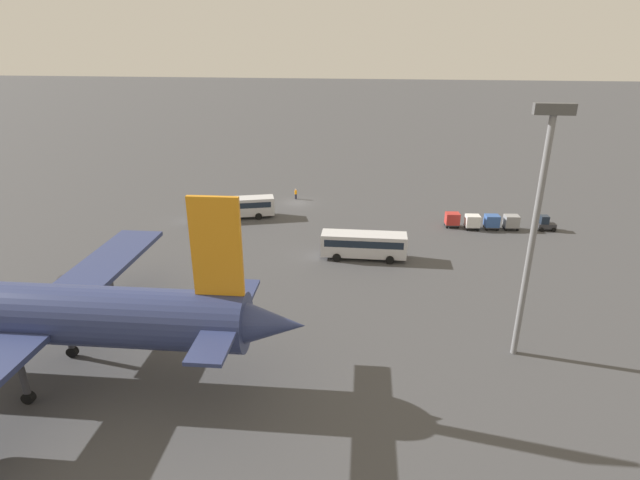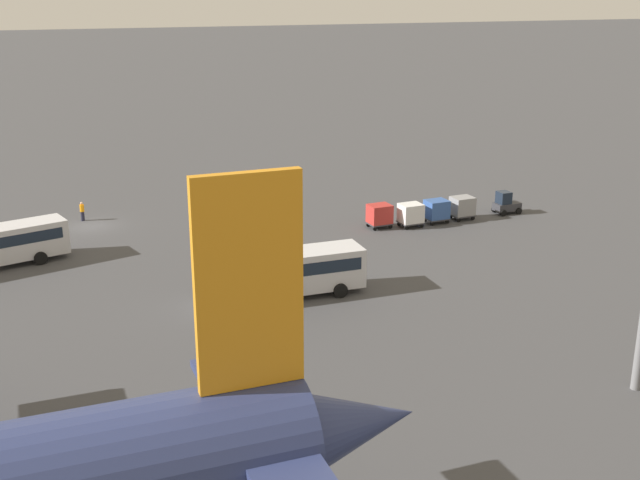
% 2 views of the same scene
% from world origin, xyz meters
% --- Properties ---
extents(ground_plane, '(600.00, 600.00, 0.00)m').
position_xyz_m(ground_plane, '(0.00, 0.00, 0.00)').
color(ground_plane, '#424244').
extents(shuttle_bus_far, '(10.26, 3.33, 3.16)m').
position_xyz_m(shuttle_bus_far, '(-12.12, 21.04, 1.90)').
color(shuttle_bus_far, silver).
rests_on(shuttle_bus_far, ground).
extents(baggage_tug, '(2.49, 1.79, 2.10)m').
position_xyz_m(baggage_tug, '(-36.68, 7.76, 0.94)').
color(baggage_tug, '#333338').
rests_on(baggage_tug, ground).
extents(worker_person, '(0.38, 0.38, 1.74)m').
position_xyz_m(worker_person, '(0.53, -2.03, 0.87)').
color(worker_person, '#1E1E2D').
rests_on(worker_person, ground).
extents(cargo_cart_grey, '(2.15, 1.86, 2.06)m').
position_xyz_m(cargo_cart_grey, '(-31.98, 8.19, 1.19)').
color(cargo_cart_grey, '#38383D').
rests_on(cargo_cart_grey, ground).
extents(cargo_cart_blue, '(2.15, 1.86, 2.06)m').
position_xyz_m(cargo_cart_blue, '(-29.29, 8.46, 1.19)').
color(cargo_cart_blue, '#38383D').
rests_on(cargo_cart_blue, ground).
extents(cargo_cart_white, '(2.15, 1.86, 2.06)m').
position_xyz_m(cargo_cart_white, '(-26.61, 8.86, 1.19)').
color(cargo_cart_white, '#38383D').
rests_on(cargo_cart_white, ground).
extents(cargo_cart_red, '(2.15, 1.86, 2.06)m').
position_xyz_m(cargo_cart_red, '(-23.93, 8.27, 1.19)').
color(cargo_cart_red, '#38383D').
rests_on(cargo_cart_red, ground).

